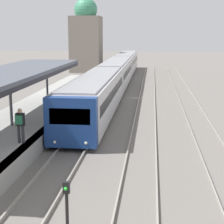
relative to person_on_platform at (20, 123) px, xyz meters
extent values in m
cube|color=#4C515B|center=(-1.72, 3.34, 1.98)|extent=(4.00, 18.39, 0.20)
cube|color=black|center=(0.24, 3.34, 1.76)|extent=(0.08, 18.39, 0.24)
cylinder|color=#47474C|center=(-1.72, 3.34, 0.45)|extent=(0.16, 0.16, 2.86)
cylinder|color=#47474C|center=(-1.72, 10.70, 0.45)|extent=(0.16, 0.16, 2.86)
cylinder|color=#2D2D33|center=(-0.10, 0.04, -0.56)|extent=(0.14, 0.14, 0.85)
cylinder|color=#2D2D33|center=(0.10, 0.04, -0.56)|extent=(0.14, 0.14, 0.85)
cube|color=black|center=(0.00, 0.04, 0.16)|extent=(0.40, 0.22, 0.60)
sphere|color=tan|center=(0.00, 0.04, 0.57)|extent=(0.22, 0.22, 0.22)
cube|color=#236B47|center=(0.00, -0.16, 0.18)|extent=(0.30, 0.18, 0.40)
cube|color=navy|center=(2.05, 1.75, -0.32)|extent=(2.68, 0.70, 2.58)
cube|color=black|center=(2.05, 1.42, 0.04)|extent=(2.09, 0.04, 0.83)
sphere|color=#EFEACC|center=(1.25, 1.41, -1.31)|extent=(0.16, 0.16, 0.16)
sphere|color=#EFEACC|center=(2.86, 1.41, -1.31)|extent=(0.16, 0.16, 0.16)
cube|color=silver|center=(2.05, 9.99, -0.32)|extent=(2.68, 15.78, 2.58)
cube|color=gray|center=(2.05, 9.99, 1.03)|extent=(2.36, 15.47, 0.12)
cube|color=black|center=(2.05, 9.99, -0.04)|extent=(2.70, 14.52, 0.67)
cylinder|color=black|center=(0.91, 4.86, -1.53)|extent=(0.12, 0.70, 0.70)
cylinder|color=black|center=(3.19, 4.86, -1.53)|extent=(0.12, 0.70, 0.70)
cylinder|color=black|center=(0.91, 15.12, -1.53)|extent=(0.12, 0.70, 0.70)
cylinder|color=black|center=(3.19, 15.12, -1.53)|extent=(0.12, 0.70, 0.70)
cube|color=silver|center=(2.05, 26.13, -0.32)|extent=(2.68, 15.78, 2.58)
cube|color=gray|center=(2.05, 26.13, 1.03)|extent=(2.36, 15.47, 0.12)
cube|color=black|center=(2.05, 26.13, -0.04)|extent=(2.70, 14.52, 0.67)
cylinder|color=black|center=(0.91, 21.00, -1.53)|extent=(0.12, 0.70, 0.70)
cylinder|color=black|center=(3.19, 21.00, -1.53)|extent=(0.12, 0.70, 0.70)
cylinder|color=black|center=(0.91, 31.26, -1.53)|extent=(0.12, 0.70, 0.70)
cylinder|color=black|center=(3.19, 31.26, -1.53)|extent=(0.12, 0.70, 0.70)
cube|color=silver|center=(2.05, 42.26, -0.32)|extent=(2.68, 15.78, 2.58)
cube|color=gray|center=(2.05, 42.26, 1.03)|extent=(2.36, 15.47, 0.12)
cube|color=black|center=(2.05, 42.26, -0.04)|extent=(2.70, 14.52, 0.67)
cylinder|color=black|center=(0.91, 37.13, -1.53)|extent=(0.12, 0.70, 0.70)
cylinder|color=black|center=(3.19, 37.13, -1.53)|extent=(0.12, 0.70, 0.70)
cylinder|color=black|center=(0.91, 47.39, -1.53)|extent=(0.12, 0.70, 0.70)
cylinder|color=black|center=(3.19, 47.39, -1.53)|extent=(0.12, 0.70, 0.70)
cylinder|color=black|center=(3.66, -6.32, -1.21)|extent=(0.10, 0.10, 1.36)
cube|color=black|center=(3.66, -6.32, -0.35)|extent=(0.20, 0.14, 0.36)
sphere|color=green|center=(3.66, -6.41, -0.35)|extent=(0.11, 0.11, 0.11)
cube|color=slate|center=(-4.30, 42.20, 2.39)|extent=(4.63, 4.63, 8.55)
sphere|color=#3D8966|center=(-4.30, 42.20, 7.65)|extent=(3.56, 3.56, 3.56)
camera|label=1|loc=(6.12, -16.47, 4.13)|focal=60.00mm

